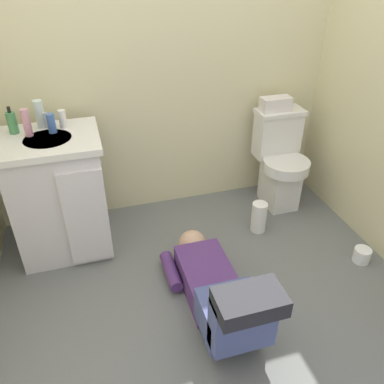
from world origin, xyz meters
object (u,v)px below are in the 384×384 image
(soap_dispenser, at_px, (12,123))
(bottle_white, at_px, (63,119))
(paper_towel_roll, at_px, (259,217))
(person_plumber, at_px, (218,291))
(faucet, at_px, (46,121))
(bottle_clear, at_px, (40,114))
(vanity_cabinet, at_px, (60,194))
(bottle_blue, at_px, (51,123))
(toilet_paper_roll, at_px, (362,255))
(tissue_box, at_px, (276,104))
(bottle_pink, at_px, (27,123))
(toilet, at_px, (280,161))

(soap_dispenser, xyz_separation_m, bottle_white, (0.29, -0.00, -0.01))
(paper_towel_roll, bearing_deg, person_plumber, -130.51)
(person_plumber, bearing_deg, soap_dispenser, 134.61)
(faucet, height_order, bottle_clear, bottle_clear)
(bottle_clear, height_order, bottle_white, bottle_clear)
(vanity_cabinet, relative_size, person_plumber, 0.77)
(bottle_blue, xyz_separation_m, toilet_paper_roll, (1.82, -0.80, -0.83))
(tissue_box, bearing_deg, person_plumber, -127.37)
(tissue_box, relative_size, paper_towel_roll, 0.95)
(soap_dispenser, bearing_deg, tissue_box, 1.89)
(person_plumber, xyz_separation_m, bottle_clear, (-0.82, 1.03, 0.73))
(bottle_pink, distance_m, bottle_clear, 0.13)
(faucet, relative_size, person_plumber, 0.09)
(bottle_blue, bearing_deg, tissue_box, 4.26)
(person_plumber, distance_m, bottle_pink, 1.47)
(soap_dispenser, height_order, paper_towel_roll, soap_dispenser)
(tissue_box, xyz_separation_m, bottle_blue, (-1.56, -0.12, 0.08))
(vanity_cabinet, height_order, toilet_paper_roll, vanity_cabinet)
(vanity_cabinet, xyz_separation_m, paper_towel_roll, (1.33, -0.23, -0.30))
(bottle_white, xyz_separation_m, toilet_paper_roll, (1.75, -0.86, -0.83))
(soap_dispenser, distance_m, paper_towel_roll, 1.75)
(paper_towel_roll, relative_size, toilet_paper_roll, 2.10)
(bottle_white, bearing_deg, toilet, -1.14)
(tissue_box, height_order, bottle_blue, bottle_blue)
(toilet, bearing_deg, bottle_blue, -179.09)
(bottle_pink, bearing_deg, soap_dispenser, 142.74)
(bottle_clear, height_order, paper_towel_roll, bottle_clear)
(bottle_blue, bearing_deg, bottle_white, 40.30)
(person_plumber, relative_size, paper_towel_roll, 4.60)
(vanity_cabinet, distance_m, bottle_clear, 0.52)
(person_plumber, relative_size, soap_dispenser, 6.42)
(paper_towel_roll, bearing_deg, faucet, 164.48)
(person_plumber, height_order, bottle_white, bottle_white)
(bottle_pink, relative_size, bottle_blue, 1.41)
(bottle_blue, height_order, bottle_white, bottle_blue)
(soap_dispenser, bearing_deg, vanity_cabinet, -33.10)
(faucet, relative_size, bottle_clear, 0.57)
(toilet, distance_m, toilet_paper_roll, 0.91)
(vanity_cabinet, bearing_deg, bottle_clear, 101.39)
(bottle_clear, relative_size, bottle_white, 1.53)
(toilet, distance_m, tissue_box, 0.44)
(toilet, distance_m, bottle_clear, 1.75)
(bottle_clear, distance_m, bottle_blue, 0.12)
(toilet, relative_size, faucet, 7.50)
(vanity_cabinet, relative_size, soap_dispenser, 4.94)
(vanity_cabinet, distance_m, bottle_white, 0.49)
(tissue_box, bearing_deg, vanity_cabinet, -173.36)
(tissue_box, bearing_deg, toilet, -63.57)
(person_plumber, distance_m, paper_towel_roll, 0.85)
(vanity_cabinet, bearing_deg, person_plumber, -47.79)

